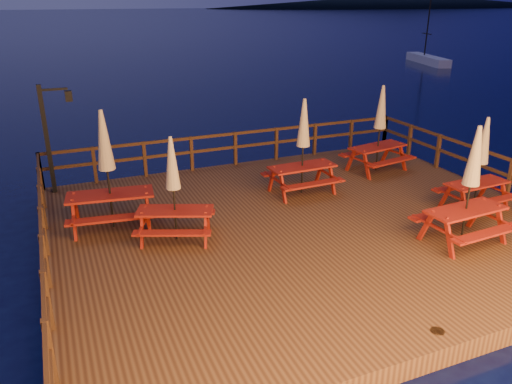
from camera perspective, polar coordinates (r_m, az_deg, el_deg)
ground at (r=12.41m, az=5.61°, el=-5.14°), size 500.00×500.00×0.00m
deck at (r=12.32m, az=5.65°, el=-4.31°), size 12.00×10.00×0.40m
deck_piles at (r=12.55m, az=5.56°, el=-6.37°), size 11.44×9.44×1.40m
railing at (r=13.42m, az=2.22°, el=2.44°), size 11.80×9.75×1.10m
lamp_post at (r=14.65m, az=-22.31°, el=6.67°), size 0.85×0.18×3.00m
headland_right at (r=306.13m, az=16.72°, el=20.23°), size 230.40×86.40×7.00m
sailboat at (r=48.03m, az=19.00°, el=14.11°), size 2.96×6.78×9.98m
picnic_table_0 at (r=15.88m, az=13.96°, el=7.16°), size 2.10×1.83×2.67m
picnic_table_1 at (r=11.02m, az=-9.42°, el=0.49°), size 2.07×1.91×2.40m
picnic_table_2 at (r=11.91m, az=-16.66°, el=2.60°), size 2.18×1.88×2.83m
picnic_table_3 at (r=13.62m, az=5.40°, el=5.33°), size 1.90×1.58×2.64m
picnic_table_4 at (r=11.66m, az=23.31°, el=0.87°), size 1.94×1.63×2.66m
picnic_table_5 at (r=13.74m, az=24.30°, el=3.09°), size 1.74×1.46×2.41m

